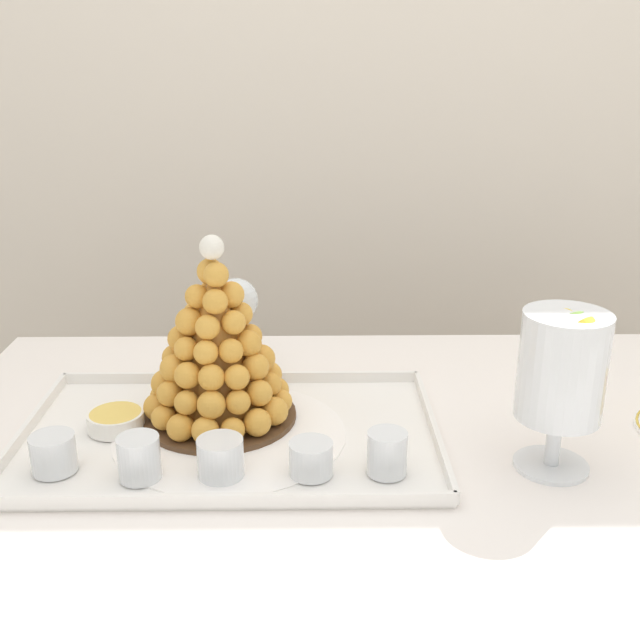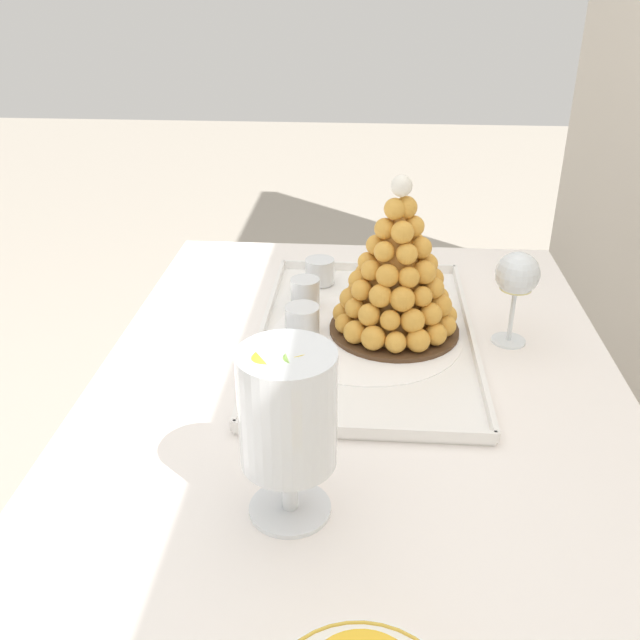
{
  "view_description": "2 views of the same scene",
  "coord_description": "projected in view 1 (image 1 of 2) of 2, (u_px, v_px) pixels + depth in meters",
  "views": [
    {
      "loc": [
        -0.16,
        -0.97,
        1.32
      ],
      "look_at": [
        -0.15,
        0.01,
        0.96
      ],
      "focal_mm": 42.19,
      "sensor_mm": 36.0,
      "label": 1
    },
    {
      "loc": [
        0.83,
        0.01,
        1.38
      ],
      "look_at": [
        -0.09,
        -0.06,
        0.91
      ],
      "focal_mm": 39.5,
      "sensor_mm": 36.0,
      "label": 2
    }
  ],
  "objects": [
    {
      "name": "backdrop_wall",
      "position": [
        376.0,
        80.0,
        1.81
      ],
      "size": [
        4.8,
        0.1,
        2.5
      ],
      "primitive_type": "cube",
      "color": "silver",
      "rests_on": "ground_plane"
    },
    {
      "name": "macaron_goblet",
      "position": [
        562.0,
        370.0,
        0.98
      ],
      "size": [
        0.11,
        0.11,
        0.24
      ],
      "color": "white",
      "rests_on": "buffet_table"
    },
    {
      "name": "dessert_cup_right",
      "position": [
        387.0,
        454.0,
        0.99
      ],
      "size": [
        0.05,
        0.05,
        0.06
      ],
      "color": "silver",
      "rests_on": "serving_tray"
    },
    {
      "name": "buffet_table",
      "position": [
        417.0,
        509.0,
        1.14
      ],
      "size": [
        1.5,
        0.87,
        0.78
      ],
      "color": "brown",
      "rests_on": "ground_plane"
    },
    {
      "name": "croquembouche",
      "position": [
        217.0,
        352.0,
        1.11
      ],
      "size": [
        0.23,
        0.23,
        0.29
      ],
      "color": "#4C331E",
      "rests_on": "serving_tray"
    },
    {
      "name": "dessert_cup_mid_right",
      "position": [
        311.0,
        459.0,
        0.99
      ],
      "size": [
        0.06,
        0.06,
        0.05
      ],
      "color": "silver",
      "rests_on": "serving_tray"
    },
    {
      "name": "dessert_cup_mid_left",
      "position": [
        139.0,
        459.0,
        0.98
      ],
      "size": [
        0.06,
        0.06,
        0.06
      ],
      "color": "silver",
      "rests_on": "serving_tray"
    },
    {
      "name": "creme_brulee_ramekin",
      "position": [
        116.0,
        420.0,
        1.11
      ],
      "size": [
        0.08,
        0.08,
        0.03
      ],
      "color": "white",
      "rests_on": "serving_tray"
    },
    {
      "name": "serving_tray",
      "position": [
        230.0,
        435.0,
        1.1
      ],
      "size": [
        0.61,
        0.38,
        0.02
      ],
      "color": "white",
      "rests_on": "buffet_table"
    },
    {
      "name": "dessert_cup_centre",
      "position": [
        221.0,
        459.0,
        0.99
      ],
      "size": [
        0.06,
        0.06,
        0.05
      ],
      "color": "silver",
      "rests_on": "serving_tray"
    },
    {
      "name": "wine_glass",
      "position": [
        236.0,
        303.0,
        1.3
      ],
      "size": [
        0.08,
        0.08,
        0.17
      ],
      "color": "silver",
      "rests_on": "buffet_table"
    },
    {
      "name": "dessert_cup_left",
      "position": [
        54.0,
        455.0,
        1.0
      ],
      "size": [
        0.06,
        0.06,
        0.05
      ],
      "color": "silver",
      "rests_on": "serving_tray"
    }
  ]
}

